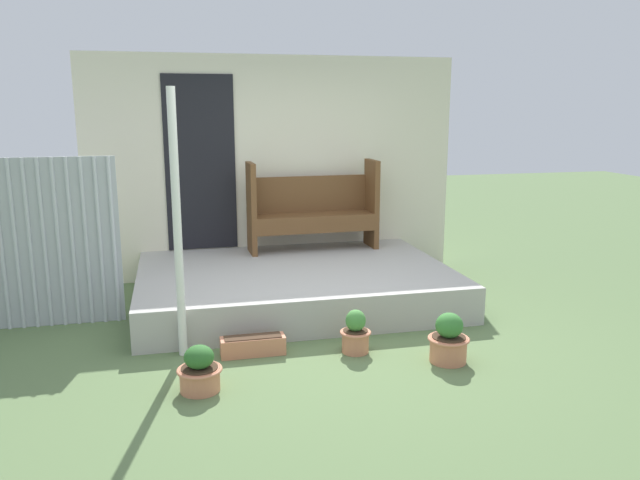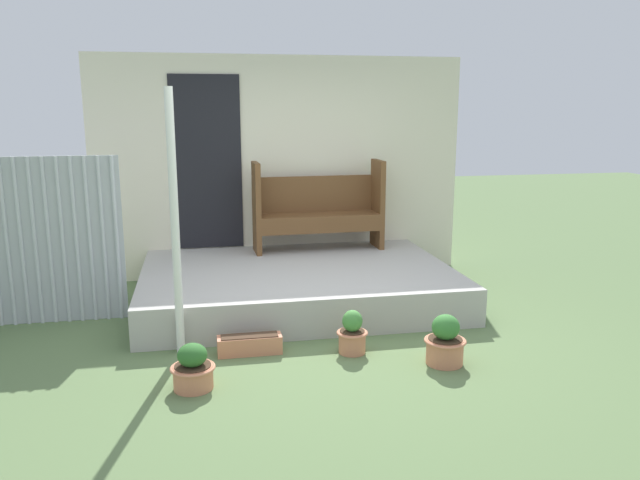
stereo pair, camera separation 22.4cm
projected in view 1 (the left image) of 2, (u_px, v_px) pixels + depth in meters
The scene contains 9 objects.
ground_plane at pixel (325, 339), 5.52m from camera, with size 24.00×24.00×0.00m, color #5B7547.
porch_slab at pixel (295, 285), 6.55m from camera, with size 3.19×2.26×0.36m.
house_wall at pixel (272, 168), 7.40m from camera, with size 4.39×0.08×2.60m.
support_post at pixel (177, 226), 4.96m from camera, with size 0.07×0.07×2.17m.
bench at pixel (312, 206), 7.28m from camera, with size 1.51×0.44×1.04m.
flower_pot_left at pixel (200, 371), 4.50m from camera, with size 0.33×0.33×0.34m.
flower_pot_middle at pixel (355, 334), 5.20m from camera, with size 0.26×0.26×0.37m.
flower_pot_right at pixel (449, 341), 5.00m from camera, with size 0.34×0.34×0.41m.
planter_box_rect at pixel (253, 346), 5.16m from camera, with size 0.53×0.16×0.16m.
Camera 1 is at (-1.25, -5.06, 2.03)m, focal length 35.00 mm.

